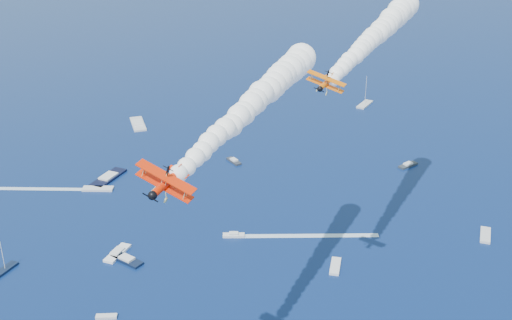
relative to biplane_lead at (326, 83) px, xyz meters
name	(u,v)px	position (x,y,z in m)	size (l,w,h in m)	color
biplane_lead	(326,83)	(0.00, 0.00, 0.00)	(6.74, 7.56, 4.55)	orange
biplane_trail	(166,183)	(-37.02, -17.07, -4.79)	(8.35, 9.37, 5.64)	#F22705
smoke_trail_lead	(374,37)	(22.99, 17.68, 2.20)	(47.59, 38.08, 10.78)	white
smoke_trail_trail	(250,106)	(-14.78, 1.54, -2.59)	(46.25, 39.75, 10.78)	white
spectator_boats	(115,202)	(-24.26, 80.14, -58.44)	(217.84, 198.98, 0.70)	silver
boat_wakes	(302,250)	(14.79, 31.70, -58.76)	(143.20, 174.24, 0.04)	white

